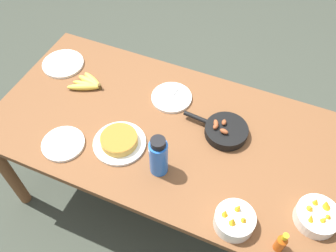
{
  "coord_description": "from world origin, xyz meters",
  "views": [
    {
      "loc": [
        0.44,
        -1.02,
        2.21
      ],
      "look_at": [
        0.0,
        0.0,
        0.77
      ],
      "focal_mm": 38.0,
      "sensor_mm": 36.0,
      "label": 1
    }
  ],
  "objects_px": {
    "frittata_plate_center": "(119,141)",
    "fruit_bowl_citrus": "(234,220)",
    "empty_plate_far_left": "(63,144)",
    "empty_plate_far_right": "(63,64)",
    "fruit_bowl_mango": "(317,216)",
    "water_bottle": "(159,156)",
    "empty_plate_near_front": "(172,97)",
    "banana_bunch": "(88,83)",
    "skillet": "(225,131)",
    "hot_sauce_bottle": "(281,242)"
  },
  "relations": [
    {
      "from": "empty_plate_near_front",
      "to": "empty_plate_far_right",
      "type": "height_order",
      "value": "same"
    },
    {
      "from": "empty_plate_far_left",
      "to": "fruit_bowl_mango",
      "type": "xyz_separation_m",
      "value": [
        1.22,
        0.1,
        0.03
      ]
    },
    {
      "from": "frittata_plate_center",
      "to": "banana_bunch",
      "type": "bearing_deg",
      "value": 140.74
    },
    {
      "from": "hot_sauce_bottle",
      "to": "empty_plate_far_left",
      "type": "bearing_deg",
      "value": 175.47
    },
    {
      "from": "water_bottle",
      "to": "hot_sauce_bottle",
      "type": "bearing_deg",
      "value": -13.78
    },
    {
      "from": "fruit_bowl_citrus",
      "to": "banana_bunch",
      "type": "bearing_deg",
      "value": 154.89
    },
    {
      "from": "fruit_bowl_citrus",
      "to": "frittata_plate_center",
      "type": "bearing_deg",
      "value": 164.52
    },
    {
      "from": "hot_sauce_bottle",
      "to": "empty_plate_far_right",
      "type": "bearing_deg",
      "value": 157.84
    },
    {
      "from": "frittata_plate_center",
      "to": "skillet",
      "type": "bearing_deg",
      "value": 30.09
    },
    {
      "from": "empty_plate_near_front",
      "to": "empty_plate_far_left",
      "type": "distance_m",
      "value": 0.63
    },
    {
      "from": "frittata_plate_center",
      "to": "empty_plate_far_left",
      "type": "bearing_deg",
      "value": -155.96
    },
    {
      "from": "fruit_bowl_mango",
      "to": "fruit_bowl_citrus",
      "type": "height_order",
      "value": "fruit_bowl_citrus"
    },
    {
      "from": "water_bottle",
      "to": "banana_bunch",
      "type": "bearing_deg",
      "value": 149.96
    },
    {
      "from": "frittata_plate_center",
      "to": "fruit_bowl_citrus",
      "type": "height_order",
      "value": "fruit_bowl_citrus"
    },
    {
      "from": "frittata_plate_center",
      "to": "empty_plate_far_left",
      "type": "xyz_separation_m",
      "value": [
        -0.26,
        -0.12,
        -0.02
      ]
    },
    {
      "from": "empty_plate_far_left",
      "to": "water_bottle",
      "type": "bearing_deg",
      "value": 6.97
    },
    {
      "from": "frittata_plate_center",
      "to": "empty_plate_far_left",
      "type": "height_order",
      "value": "frittata_plate_center"
    },
    {
      "from": "banana_bunch",
      "to": "empty_plate_far_right",
      "type": "height_order",
      "value": "banana_bunch"
    },
    {
      "from": "banana_bunch",
      "to": "water_bottle",
      "type": "distance_m",
      "value": 0.7
    },
    {
      "from": "frittata_plate_center",
      "to": "fruit_bowl_mango",
      "type": "bearing_deg",
      "value": -1.11
    },
    {
      "from": "empty_plate_near_front",
      "to": "empty_plate_far_right",
      "type": "xyz_separation_m",
      "value": [
        -0.71,
        -0.01,
        -0.0
      ]
    },
    {
      "from": "skillet",
      "to": "fruit_bowl_mango",
      "type": "xyz_separation_m",
      "value": [
        0.5,
        -0.29,
        0.01
      ]
    },
    {
      "from": "skillet",
      "to": "fruit_bowl_mango",
      "type": "height_order",
      "value": "fruit_bowl_mango"
    },
    {
      "from": "empty_plate_far_right",
      "to": "fruit_bowl_mango",
      "type": "height_order",
      "value": "fruit_bowl_mango"
    },
    {
      "from": "banana_bunch",
      "to": "empty_plate_far_right",
      "type": "bearing_deg",
      "value": 158.62
    },
    {
      "from": "fruit_bowl_mango",
      "to": "fruit_bowl_citrus",
      "type": "distance_m",
      "value": 0.36
    },
    {
      "from": "empty_plate_far_right",
      "to": "water_bottle",
      "type": "distance_m",
      "value": 0.94
    },
    {
      "from": "frittata_plate_center",
      "to": "empty_plate_far_left",
      "type": "distance_m",
      "value": 0.28
    },
    {
      "from": "banana_bunch",
      "to": "skillet",
      "type": "distance_m",
      "value": 0.82
    },
    {
      "from": "empty_plate_near_front",
      "to": "water_bottle",
      "type": "height_order",
      "value": "water_bottle"
    },
    {
      "from": "skillet",
      "to": "fruit_bowl_mango",
      "type": "bearing_deg",
      "value": 155.36
    },
    {
      "from": "empty_plate_far_left",
      "to": "water_bottle",
      "type": "distance_m",
      "value": 0.51
    },
    {
      "from": "frittata_plate_center",
      "to": "empty_plate_far_right",
      "type": "xyz_separation_m",
      "value": [
        -0.59,
        0.38,
        -0.02
      ]
    },
    {
      "from": "empty_plate_far_left",
      "to": "fruit_bowl_citrus",
      "type": "relative_size",
      "value": 1.24
    },
    {
      "from": "banana_bunch",
      "to": "hot_sauce_bottle",
      "type": "xyz_separation_m",
      "value": [
        1.2,
        -0.49,
        0.04
      ]
    },
    {
      "from": "frittata_plate_center",
      "to": "empty_plate_far_right",
      "type": "distance_m",
      "value": 0.7
    },
    {
      "from": "empty_plate_far_left",
      "to": "hot_sauce_bottle",
      "type": "relative_size",
      "value": 1.59
    },
    {
      "from": "empty_plate_far_left",
      "to": "empty_plate_far_right",
      "type": "distance_m",
      "value": 0.6
    },
    {
      "from": "frittata_plate_center",
      "to": "fruit_bowl_citrus",
      "type": "distance_m",
      "value": 0.67
    },
    {
      "from": "empty_plate_near_front",
      "to": "water_bottle",
      "type": "xyz_separation_m",
      "value": [
        0.12,
        -0.44,
        0.1
      ]
    },
    {
      "from": "fruit_bowl_citrus",
      "to": "water_bottle",
      "type": "bearing_deg",
      "value": 162.9
    },
    {
      "from": "skillet",
      "to": "frittata_plate_center",
      "type": "bearing_deg",
      "value": 35.35
    },
    {
      "from": "empty_plate_near_front",
      "to": "fruit_bowl_citrus",
      "type": "relative_size",
      "value": 1.3
    },
    {
      "from": "empty_plate_far_left",
      "to": "empty_plate_far_right",
      "type": "height_order",
      "value": "same"
    },
    {
      "from": "skillet",
      "to": "frittata_plate_center",
      "type": "height_order",
      "value": "skillet"
    },
    {
      "from": "fruit_bowl_mango",
      "to": "water_bottle",
      "type": "bearing_deg",
      "value": -177.18
    },
    {
      "from": "empty_plate_far_right",
      "to": "fruit_bowl_citrus",
      "type": "bearing_deg",
      "value": -24.42
    },
    {
      "from": "empty_plate_far_left",
      "to": "fruit_bowl_mango",
      "type": "distance_m",
      "value": 1.23
    },
    {
      "from": "skillet",
      "to": "empty_plate_near_front",
      "type": "height_order",
      "value": "skillet"
    },
    {
      "from": "empty_plate_near_front",
      "to": "hot_sauce_bottle",
      "type": "relative_size",
      "value": 1.67
    }
  ]
}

